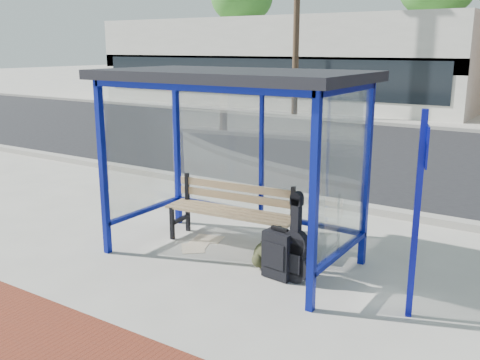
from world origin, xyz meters
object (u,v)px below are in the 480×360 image
Objects in this scene: bench at (233,209)px; suitcase at (279,254)px; guitar_bag at (295,252)px; backpack at (262,256)px.

suitcase is (1.11, -0.67, -0.21)m from bench.
guitar_bag is at bearing 4.66° from suitcase.
suitcase is (-0.22, 0.01, -0.09)m from guitar_bag.
suitcase is 0.37m from backpack.
bench is 1.02m from backpack.
bench is 1.31m from suitcase.
guitar_bag is at bearing -32.03° from bench.
bench is 5.73× the size of backpack.
bench is 3.05× the size of suitcase.
backpack is at bearing 162.35° from suitcase.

